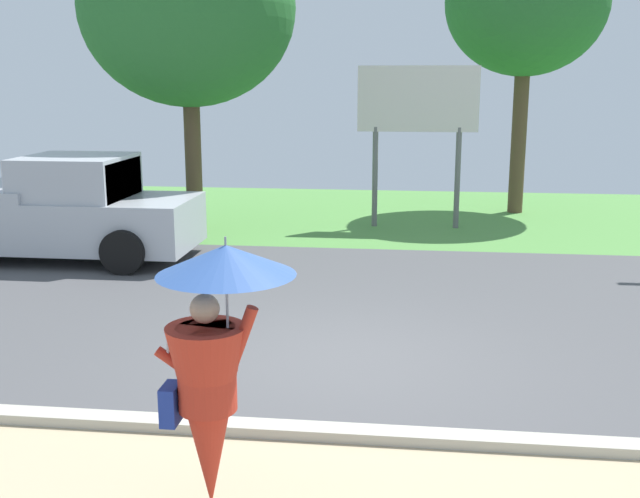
{
  "coord_description": "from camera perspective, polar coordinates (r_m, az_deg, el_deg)",
  "views": [
    {
      "loc": [
        0.8,
        -8.45,
        3.23
      ],
      "look_at": [
        -0.34,
        1.0,
        1.1
      ],
      "focal_mm": 42.87,
      "sensor_mm": 36.0,
      "label": 1
    }
  ],
  "objects": [
    {
      "name": "ground_plane",
      "position": [
        11.88,
        2.74,
        -3.42
      ],
      "size": [
        40.0,
        22.0,
        0.2
      ],
      "color": "#4C4C4F"
    },
    {
      "name": "tree_center_back",
      "position": [
        19.31,
        15.15,
        17.32
      ],
      "size": [
        3.77,
        3.77,
        6.7
      ],
      "color": "brown",
      "rests_on": "ground_plane"
    },
    {
      "name": "tree_left_far",
      "position": [
        16.95,
        -9.84,
        17.29
      ],
      "size": [
        4.52,
        4.52,
        6.73
      ],
      "color": "brown",
      "rests_on": "ground_plane"
    },
    {
      "name": "roadside_billboard",
      "position": [
        16.84,
        7.31,
        10.2
      ],
      "size": [
        2.6,
        0.12,
        3.5
      ],
      "color": "slate",
      "rests_on": "ground_plane"
    },
    {
      "name": "pickup_truck",
      "position": [
        14.73,
        -19.24,
        2.69
      ],
      "size": [
        5.2,
        2.28,
        1.88
      ],
      "rotation": [
        0.0,
        0.0,
        0.03
      ],
      "color": "#ADB2BA",
      "rests_on": "ground_plane"
    },
    {
      "name": "monk_pedestrian",
      "position": [
        5.79,
        -8.05,
        -9.0
      ],
      "size": [
        1.08,
        1.02,
        2.13
      ],
      "rotation": [
        0.0,
        0.0,
        0.07
      ],
      "color": "#B22D1E",
      "rests_on": "ground_plane"
    }
  ]
}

